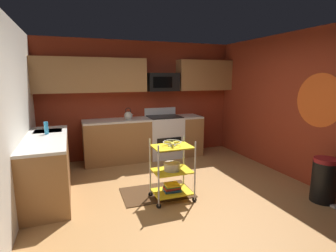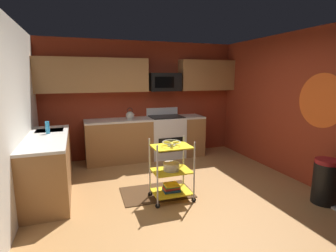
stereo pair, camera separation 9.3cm
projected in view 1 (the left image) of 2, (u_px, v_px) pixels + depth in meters
name	position (u px, v px, depth m)	size (l,w,h in m)	color
floor	(182.00, 199.00, 4.01)	(4.40, 4.80, 0.04)	#A87542
wall_back	(140.00, 100.00, 6.00)	(4.52, 0.06, 2.60)	maroon
wall_left	(5.00, 123.00, 3.00)	(0.06, 4.80, 2.60)	silver
wall_right	(301.00, 107.00, 4.53)	(0.06, 4.80, 2.60)	maroon
wall_flower_decal	(319.00, 100.00, 4.16)	(0.86, 0.86, 0.00)	#E5591E
counter_run	(112.00, 147.00, 5.10)	(3.52, 2.48, 0.92)	#9E6B3D
oven_range	(164.00, 136.00, 6.01)	(0.76, 0.65, 1.10)	white
upper_cabinets	(138.00, 75.00, 5.68)	(4.40, 0.33, 0.70)	#9E6B3D
microwave	(162.00, 82.00, 5.88)	(0.70, 0.39, 0.40)	black
rolling_cart	(172.00, 171.00, 3.87)	(0.62, 0.42, 0.91)	silver
fruit_bowl	(172.00, 143.00, 3.79)	(0.27, 0.27, 0.07)	silver
mixing_bowl_large	(172.00, 166.00, 3.86)	(0.25, 0.25, 0.11)	silver
book_stack	(172.00, 188.00, 3.92)	(0.26, 0.19, 0.11)	#1E4C8C
kettle	(128.00, 116.00, 5.63)	(0.21, 0.18, 0.26)	beige
dish_soap_bottle	(46.00, 128.00, 4.14)	(0.06, 0.06, 0.20)	#2D8CBF
trash_can	(324.00, 180.00, 3.83)	(0.34, 0.42, 0.66)	black
floor_rug	(157.00, 193.00, 4.16)	(1.10, 0.70, 0.01)	#472D19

